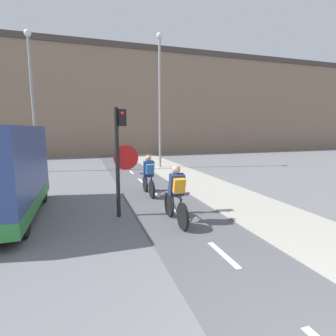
{
  "coord_description": "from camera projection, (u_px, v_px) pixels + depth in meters",
  "views": [
    {
      "loc": [
        -2.45,
        -1.15,
        2.4
      ],
      "look_at": [
        0.0,
        6.45,
        1.2
      ],
      "focal_mm": 28.0,
      "sensor_mm": 36.0,
      "label": 1
    }
  ],
  "objects": [
    {
      "name": "cyclist_far",
      "position": [
        149.0,
        176.0,
        9.42
      ],
      "size": [
        0.46,
        1.63,
        1.47
      ],
      "color": "black",
      "rests_on": "ground_plane"
    },
    {
      "name": "street_lamp_far",
      "position": [
        32.0,
        88.0,
        14.09
      ],
      "size": [
        0.36,
        0.36,
        7.54
      ],
      "color": "gray",
      "rests_on": "ground_plane"
    },
    {
      "name": "traffic_light_pole",
      "position": [
        120.0,
        150.0,
        6.99
      ],
      "size": [
        0.67,
        0.25,
        2.96
      ],
      "color": "black",
      "rests_on": "ground_plane"
    },
    {
      "name": "cyclist_near",
      "position": [
        176.0,
        196.0,
        6.59
      ],
      "size": [
        0.46,
        1.7,
        1.5
      ],
      "color": "black",
      "rests_on": "ground_plane"
    },
    {
      "name": "street_lamp_sidewalk",
      "position": [
        160.0,
        89.0,
        15.5
      ],
      "size": [
        0.36,
        0.36,
        7.88
      ],
      "color": "gray",
      "rests_on": "ground_plane"
    },
    {
      "name": "building_row_background",
      "position": [
        108.0,
        102.0,
        25.43
      ],
      "size": [
        60.0,
        5.2,
        9.87
      ],
      "color": "#89705B",
      "rests_on": "ground_plane"
    }
  ]
}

